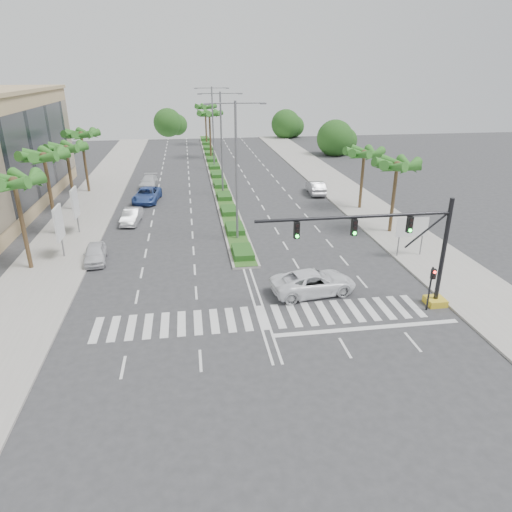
{
  "coord_description": "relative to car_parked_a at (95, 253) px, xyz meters",
  "views": [
    {
      "loc": [
        -4.09,
        -24.5,
        14.36
      ],
      "look_at": [
        0.02,
        2.82,
        3.0
      ],
      "focal_mm": 32.0,
      "sensor_mm": 36.0,
      "label": 1
    }
  ],
  "objects": [
    {
      "name": "palm_right_near",
      "position": [
        26.3,
        3.21,
        5.5
      ],
      "size": [
        4.57,
        4.68,
        7.05
      ],
      "color": "brown",
      "rests_on": "ground"
    },
    {
      "name": "billboard_near",
      "position": [
        -2.7,
        1.21,
        2.26
      ],
      "size": [
        0.18,
        2.1,
        4.35
      ],
      "color": "slate",
      "rests_on": "ground"
    },
    {
      "name": "car_parked_c",
      "position": [
        2.85,
        17.64,
        0.1
      ],
      "size": [
        3.38,
        6.07,
        1.6
      ],
      "primitive_type": "imported",
      "rotation": [
        0.0,
        0.0,
        -0.13
      ],
      "color": "#33519C",
      "rests_on": "ground"
    },
    {
      "name": "palm_left_end",
      "position": [
        -4.7,
        23.21,
        6.18
      ],
      "size": [
        4.57,
        4.68,
        7.75
      ],
      "color": "brown",
      "rests_on": "ground"
    },
    {
      "name": "streetlight_far",
      "position": [
        11.8,
        35.21,
        6.1
      ],
      "size": [
        5.1,
        0.25,
        12.0
      ],
      "color": "slate",
      "rests_on": "ground"
    },
    {
      "name": "palm_right_far",
      "position": [
        26.3,
        11.21,
        5.21
      ],
      "size": [
        4.57,
        4.68,
        6.75
      ],
      "color": "brown",
      "rests_on": "ground"
    },
    {
      "name": "direction_sign",
      "position": [
        25.3,
        -2.8,
        1.75
      ],
      "size": [
        2.7,
        0.11,
        3.4
      ],
      "color": "slate",
      "rests_on": "ground"
    },
    {
      "name": "signal_gantry",
      "position": [
        21.07,
        -10.79,
        2.75
      ],
      "size": [
        12.6,
        1.2,
        7.2
      ],
      "color": "gold",
      "rests_on": "ground"
    },
    {
      "name": "streetlight_near",
      "position": [
        11.8,
        3.21,
        6.1
      ],
      "size": [
        5.1,
        0.25,
        12.0
      ],
      "color": "slate",
      "rests_on": "ground"
    },
    {
      "name": "car_right",
      "position": [
        23.2,
        18.19,
        0.11
      ],
      "size": [
        2.05,
        5.04,
        1.63
      ],
      "primitive_type": "imported",
      "rotation": [
        0.0,
        0.0,
        3.07
      ],
      "color": "#B3B2B7",
      "rests_on": "ground"
    },
    {
      "name": "footpath_right",
      "position": [
        27.0,
        9.21,
        -0.63
      ],
      "size": [
        6.0,
        120.0,
        0.15
      ],
      "primitive_type": "cube",
      "color": "gray",
      "rests_on": "ground"
    },
    {
      "name": "palm_median_b",
      "position": [
        11.8,
        59.21,
        6.47
      ],
      "size": [
        4.57,
        4.68,
        8.05
      ],
      "color": "brown",
      "rests_on": "ground"
    },
    {
      "name": "pedestrian_signal",
      "position": [
        22.4,
        -11.47,
        1.34
      ],
      "size": [
        0.28,
        0.36,
        3.0
      ],
      "color": "black",
      "rests_on": "ground"
    },
    {
      "name": "car_parked_b",
      "position": [
        1.89,
        9.76,
        0.02
      ],
      "size": [
        2.01,
        4.51,
        1.44
      ],
      "primitive_type": "imported",
      "rotation": [
        0.0,
        0.0,
        -0.11
      ],
      "color": "#BAB9BF",
      "rests_on": "ground"
    },
    {
      "name": "billboard_far",
      "position": [
        -2.7,
        7.21,
        2.26
      ],
      "size": [
        0.18,
        2.1,
        4.35
      ],
      "color": "slate",
      "rests_on": "ground"
    },
    {
      "name": "palm_left_near",
      "position": [
        -4.7,
        -0.79,
        5.99
      ],
      "size": [
        4.57,
        4.68,
        7.55
      ],
      "color": "brown",
      "rests_on": "ground"
    },
    {
      "name": "palm_left_mid",
      "position": [
        -4.7,
        7.21,
        6.37
      ],
      "size": [
        4.57,
        4.68,
        7.95
      ],
      "color": "brown",
      "rests_on": "ground"
    },
    {
      "name": "palm_median_a",
      "position": [
        11.8,
        44.21,
        6.47
      ],
      "size": [
        4.57,
        4.68,
        8.05
      ],
      "color": "brown",
      "rests_on": "ground"
    },
    {
      "name": "median",
      "position": [
        11.8,
        34.21,
        -0.6
      ],
      "size": [
        2.2,
        75.0,
        0.2
      ],
      "primitive_type": "cube",
      "color": "gray",
      "rests_on": "ground"
    },
    {
      "name": "car_parked_a",
      "position": [
        0.0,
        0.0,
        0.0
      ],
      "size": [
        2.05,
        4.27,
        1.41
      ],
      "primitive_type": "imported",
      "rotation": [
        0.0,
        0.0,
        0.1
      ],
      "color": "silver",
      "rests_on": "ground"
    },
    {
      "name": "palm_left_far",
      "position": [
        -4.7,
        15.21,
        5.79
      ],
      "size": [
        4.57,
        4.68,
        7.35
      ],
      "color": "brown",
      "rests_on": "ground"
    },
    {
      "name": "car_parked_d",
      "position": [
        2.58,
        24.8,
        0.02
      ],
      "size": [
        2.39,
        5.09,
        1.44
      ],
      "primitive_type": "imported",
      "rotation": [
        0.0,
        0.0,
        -0.08
      ],
      "color": "silver",
      "rests_on": "ground"
    },
    {
      "name": "ground",
      "position": [
        11.8,
        -10.79,
        -0.7
      ],
      "size": [
        160.0,
        160.0,
        0.0
      ],
      "primitive_type": "plane",
      "color": "#333335",
      "rests_on": "ground"
    },
    {
      "name": "footpath_left",
      "position": [
        -3.4,
        9.21,
        -0.63
      ],
      "size": [
        6.0,
        120.0,
        0.15
      ],
      "primitive_type": "cube",
      "color": "gray",
      "rests_on": "ground"
    },
    {
      "name": "median_grass",
      "position": [
        11.8,
        34.21,
        -0.48
      ],
      "size": [
        1.8,
        75.0,
        0.04
      ],
      "primitive_type": "cube",
      "color": "#204E1B",
      "rests_on": "median"
    },
    {
      "name": "streetlight_mid",
      "position": [
        11.8,
        19.21,
        6.1
      ],
      "size": [
        5.1,
        0.25,
        12.0
      ],
      "color": "slate",
      "rests_on": "ground"
    },
    {
      "name": "car_crossing",
      "position": [
        15.8,
        -7.98,
        0.11
      ],
      "size": [
        6.17,
        3.45,
        1.63
      ],
      "primitive_type": "imported",
      "rotation": [
        0.0,
        0.0,
        1.7
      ],
      "color": "white",
      "rests_on": "ground"
    }
  ]
}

